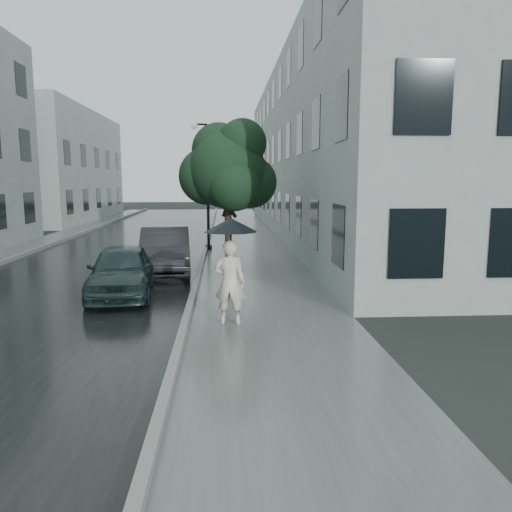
{
  "coord_description": "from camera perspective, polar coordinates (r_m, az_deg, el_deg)",
  "views": [
    {
      "loc": [
        -0.76,
        -8.77,
        2.93
      ],
      "look_at": [
        -0.09,
        1.92,
        1.3
      ],
      "focal_mm": 35.0,
      "sensor_mm": 36.0,
      "label": 1
    }
  ],
  "objects": [
    {
      "name": "umbrella",
      "position": [
        9.98,
        -2.93,
        3.57
      ],
      "size": [
        1.24,
        1.24,
        1.3
      ],
      "rotation": [
        0.0,
        0.0,
        -0.16
      ],
      "color": "black",
      "rests_on": "ground"
    },
    {
      "name": "building_far_b",
      "position": [
        40.91,
        -22.47,
        9.5
      ],
      "size": [
        7.02,
        18.0,
        8.0
      ],
      "color": "#95A39D",
      "rests_on": "ground"
    },
    {
      "name": "lamp_post",
      "position": [
        21.14,
        -5.94,
        8.88
      ],
      "size": [
        0.84,
        0.41,
        5.31
      ],
      "rotation": [
        0.0,
        0.0,
        0.21
      ],
      "color": "black",
      "rests_on": "ground"
    },
    {
      "name": "kerb_far",
      "position": [
        22.38,
        -24.01,
        0.57
      ],
      "size": [
        0.15,
        60.0,
        0.15
      ],
      "primitive_type": "cube",
      "color": "slate",
      "rests_on": "ground"
    },
    {
      "name": "asphalt_road",
      "position": [
        21.42,
        -15.19,
        0.49
      ],
      "size": [
        6.85,
        60.0,
        0.0
      ],
      "primitive_type": "cube",
      "color": "black",
      "rests_on": "ground"
    },
    {
      "name": "pedestrian",
      "position": [
        10.18,
        -3.02,
        -2.99
      ],
      "size": [
        0.69,
        0.51,
        1.74
      ],
      "primitive_type": "imported",
      "rotation": [
        0.0,
        0.0,
        2.99
      ],
      "color": "beige",
      "rests_on": "sidewalk"
    },
    {
      "name": "kerb_near",
      "position": [
        20.99,
        -5.8,
        0.79
      ],
      "size": [
        0.15,
        60.0,
        0.15
      ],
      "primitive_type": "cube",
      "color": "slate",
      "rests_on": "ground"
    },
    {
      "name": "car_far",
      "position": [
        16.22,
        -10.32,
        0.68
      ],
      "size": [
        1.91,
        4.45,
        1.43
      ],
      "primitive_type": "imported",
      "rotation": [
        0.0,
        0.0,
        0.09
      ],
      "color": "black",
      "rests_on": "ground"
    },
    {
      "name": "ground",
      "position": [
        9.28,
        1.3,
        -9.76
      ],
      "size": [
        120.0,
        120.0,
        0.0
      ],
      "primitive_type": "plane",
      "color": "black",
      "rests_on": "ground"
    },
    {
      "name": "car_near",
      "position": [
        13.18,
        -15.12,
        -1.59
      ],
      "size": [
        1.91,
        3.94,
        1.3
      ],
      "primitive_type": "imported",
      "rotation": [
        0.0,
        0.0,
        0.1
      ],
      "color": "#1B2C2F",
      "rests_on": "ground"
    },
    {
      "name": "street_tree",
      "position": [
        16.16,
        -3.24,
        9.88
      ],
      "size": [
        3.19,
        2.89,
        4.84
      ],
      "color": "#332619",
      "rests_on": "ground"
    },
    {
      "name": "sidewalk_far",
      "position": [
        22.73,
        -26.18,
        0.36
      ],
      "size": [
        1.7,
        60.0,
        0.01
      ],
      "primitive_type": "cube",
      "color": "#4C5451",
      "rests_on": "ground"
    },
    {
      "name": "sidewalk",
      "position": [
        21.0,
        -0.81,
        0.64
      ],
      "size": [
        3.5,
        60.0,
        0.01
      ],
      "primitive_type": "cube",
      "color": "slate",
      "rests_on": "ground"
    },
    {
      "name": "building_near",
      "position": [
        29.0,
        9.0,
        11.65
      ],
      "size": [
        7.02,
        36.0,
        9.0
      ],
      "color": "#95A39D",
      "rests_on": "ground"
    }
  ]
}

